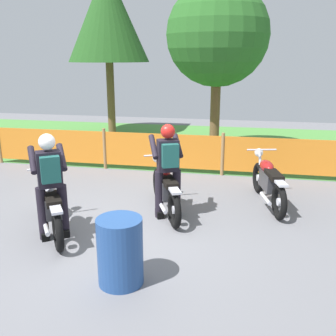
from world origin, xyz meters
name	(u,v)px	position (x,y,z in m)	size (l,w,h in m)	color
ground	(120,229)	(0.00, 0.00, -0.01)	(24.00, 24.00, 0.02)	slate
grass_verge	(183,143)	(0.00, 6.77, 0.01)	(24.00, 6.73, 0.01)	#4C8C3D
barrier_fence	(162,151)	(0.00, 3.41, 0.54)	(9.07, 0.08, 1.05)	#997547
tree_leftmost	(108,15)	(-2.91, 8.03, 4.17)	(2.88, 2.88, 5.80)	brown
tree_near_left	(218,35)	(1.12, 5.57, 3.35)	(2.84, 2.84, 4.79)	brown
motorcycle_lead	(268,181)	(2.48, 1.65, 0.47)	(0.72, 2.03, 0.97)	black
motorcycle_trailing	(165,188)	(0.60, 0.89, 0.47)	(0.98, 1.90, 0.96)	black
motorcycle_third	(51,205)	(-1.05, -0.31, 0.46)	(1.22, 1.74, 0.96)	black
rider_trailing	(168,166)	(0.69, 0.69, 0.95)	(0.69, 0.78, 1.69)	black
rider_third	(50,181)	(-0.92, -0.49, 0.95)	(0.72, 0.79, 1.69)	black
traffic_cone	(49,178)	(-2.13, 1.61, 0.26)	(0.32, 0.32, 0.53)	black
spare_drum	(120,251)	(0.52, -1.52, 0.44)	(0.58, 0.58, 0.88)	navy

